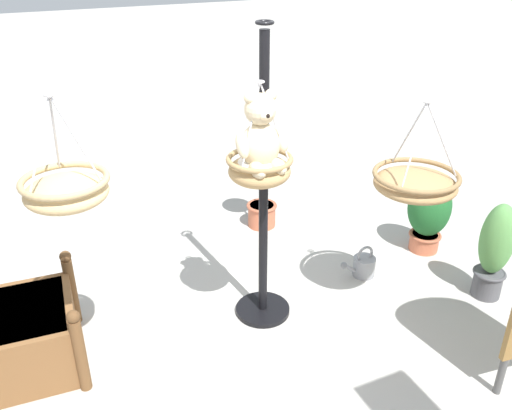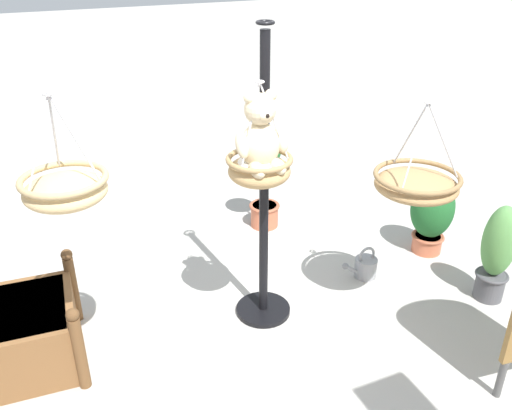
{
  "view_description": "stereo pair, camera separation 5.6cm",
  "coord_description": "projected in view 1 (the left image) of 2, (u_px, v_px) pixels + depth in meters",
  "views": [
    {
      "loc": [
        1.4,
        3.07,
        2.8
      ],
      "look_at": [
        0.0,
        0.04,
        1.1
      ],
      "focal_mm": 38.05,
      "sensor_mm": 36.0,
      "label": 1
    },
    {
      "loc": [
        1.35,
        3.1,
        2.8
      ],
      "look_at": [
        0.0,
        0.04,
        1.1
      ],
      "focal_mm": 38.05,
      "sensor_mm": 36.0,
      "label": 2
    }
  ],
  "objects": [
    {
      "name": "wooden_planter_box",
      "position": [
        13.0,
        338.0,
        3.78
      ],
      "size": [
        0.98,
        0.9,
        0.65
      ],
      "color": "brown",
      "rests_on": "ground"
    },
    {
      "name": "hanging_basket_with_teddy",
      "position": [
        260.0,
        168.0,
        3.56
      ],
      "size": [
        0.44,
        0.44,
        0.69
      ],
      "color": "tan"
    },
    {
      "name": "display_pole_central",
      "position": [
        263.0,
        239.0,
        4.14
      ],
      "size": [
        0.44,
        0.44,
        2.29
      ],
      "color": "black",
      "rests_on": "ground"
    },
    {
      "name": "potted_plant_bushy_green",
      "position": [
        495.0,
        250.0,
        4.45
      ],
      "size": [
        0.27,
        0.27,
        0.87
      ],
      "color": "#4C4C51",
      "rests_on": "ground"
    },
    {
      "name": "teddy_bear",
      "position": [
        261.0,
        137.0,
        3.43
      ],
      "size": [
        0.36,
        0.31,
        0.52
      ],
      "color": "beige"
    },
    {
      "name": "ground_plane",
      "position": [
        254.0,
        326.0,
        4.28
      ],
      "size": [
        40.0,
        40.0,
        0.0
      ],
      "primitive_type": "plane",
      "color": "#ADAAA3"
    },
    {
      "name": "potted_plant_tall_leafy",
      "position": [
        429.0,
        212.0,
        5.13
      ],
      "size": [
        0.4,
        0.4,
        0.76
      ],
      "color": "#BC6042",
      "rests_on": "ground"
    },
    {
      "name": "watering_can",
      "position": [
        363.0,
        266.0,
        4.87
      ],
      "size": [
        0.35,
        0.2,
        0.3
      ],
      "color": "gray",
      "rests_on": "ground"
    },
    {
      "name": "hanging_basket_right_low",
      "position": [
        66.0,
        190.0,
        2.97
      ],
      "size": [
        0.49,
        0.49,
        0.64
      ],
      "color": "tan"
    },
    {
      "name": "potted_plant_flowering_red",
      "position": [
        262.0,
        181.0,
        5.51
      ],
      "size": [
        0.32,
        0.32,
        0.97
      ],
      "color": "#BC6042",
      "rests_on": "ground"
    },
    {
      "name": "hanging_basket_left_high",
      "position": [
        415.0,
        182.0,
        3.86
      ],
      "size": [
        0.62,
        0.62,
        0.69
      ],
      "color": "#A37F51"
    }
  ]
}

